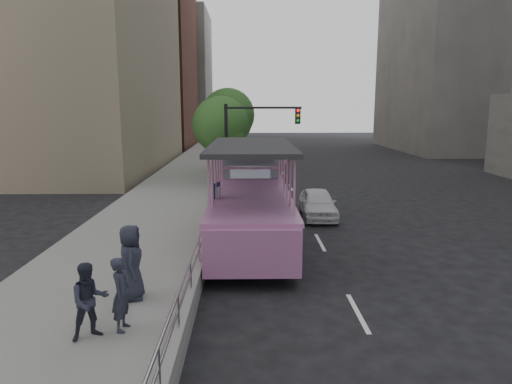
{
  "coord_description": "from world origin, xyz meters",
  "views": [
    {
      "loc": [
        -1.71,
        -12.51,
        5.01
      ],
      "look_at": [
        -1.43,
        3.22,
        2.09
      ],
      "focal_mm": 32.0,
      "sensor_mm": 36.0,
      "label": 1
    }
  ],
  "objects": [
    {
      "name": "guardrail",
      "position": [
        -3.12,
        2.0,
        1.14
      ],
      "size": [
        0.07,
        22.0,
        0.71
      ],
      "color": "silver",
      "rests_on": "kerb_wall"
    },
    {
      "name": "pedestrian_near",
      "position": [
        -4.41,
        -3.34,
        1.11
      ],
      "size": [
        0.42,
        0.61,
        1.62
      ],
      "primitive_type": "imported",
      "rotation": [
        0.0,
        0.0,
        1.52
      ],
      "color": "#272A39",
      "rests_on": "sidewalk"
    },
    {
      "name": "street_tree_near",
      "position": [
        -3.3,
        15.93,
        3.82
      ],
      "size": [
        3.52,
        3.52,
        5.72
      ],
      "color": "#342517",
      "rests_on": "ground"
    },
    {
      "name": "parking_sign",
      "position": [
        -2.79,
        3.0,
        1.57
      ],
      "size": [
        0.2,
        0.53,
        2.46
      ],
      "color": "black",
      "rests_on": "ground"
    },
    {
      "name": "sidewalk",
      "position": [
        -5.75,
        10.0,
        0.15
      ],
      "size": [
        5.5,
        80.0,
        0.3
      ],
      "primitive_type": "cube",
      "color": "gray",
      "rests_on": "ground"
    },
    {
      "name": "midrise_brick",
      "position": [
        -18.0,
        48.0,
        13.0
      ],
      "size": [
        18.0,
        16.0,
        26.0
      ],
      "primitive_type": "cube",
      "color": "brown",
      "rests_on": "ground"
    },
    {
      "name": "ground",
      "position": [
        0.0,
        0.0,
        0.0
      ],
      "size": [
        160.0,
        160.0,
        0.0
      ],
      "primitive_type": "plane",
      "color": "black"
    },
    {
      "name": "duck_boat",
      "position": [
        -1.6,
        5.06,
        1.39
      ],
      "size": [
        2.88,
        11.29,
        3.75
      ],
      "color": "black",
      "rests_on": "ground"
    },
    {
      "name": "midrise_stone_a",
      "position": [
        26.0,
        42.0,
        16.0
      ],
      "size": [
        20.0,
        20.0,
        32.0
      ],
      "primitive_type": "cube",
      "color": "gray",
      "rests_on": "ground"
    },
    {
      "name": "midrise_stone_b",
      "position": [
        -16.0,
        64.0,
        10.0
      ],
      "size": [
        16.0,
        14.0,
        20.0
      ],
      "primitive_type": "cube",
      "color": "gray",
      "rests_on": "ground"
    },
    {
      "name": "kerb_wall",
      "position": [
        -3.12,
        2.0,
        0.48
      ],
      "size": [
        0.24,
        30.0,
        0.36
      ],
      "primitive_type": "cube",
      "color": "gray",
      "rests_on": "sidewalk"
    },
    {
      "name": "traffic_signal",
      "position": [
        -1.7,
        12.5,
        3.5
      ],
      "size": [
        4.2,
        0.32,
        5.2
      ],
      "color": "black",
      "rests_on": "ground"
    },
    {
      "name": "street_tree_far",
      "position": [
        -3.1,
        21.93,
        4.31
      ],
      "size": [
        3.97,
        3.97,
        6.45
      ],
      "color": "#342517",
      "rests_on": "ground"
    },
    {
      "name": "car",
      "position": [
        1.5,
        7.99,
        0.66
      ],
      "size": [
        1.65,
        3.9,
        1.32
      ],
      "primitive_type": "imported",
      "rotation": [
        0.0,
        0.0,
        -0.03
      ],
      "color": "white",
      "rests_on": "ground"
    },
    {
      "name": "pedestrian_far",
      "position": [
        -4.61,
        -1.71,
        1.25
      ],
      "size": [
        0.8,
        1.04,
        1.9
      ],
      "primitive_type": "imported",
      "rotation": [
        0.0,
        0.0,
        1.8
      ],
      "color": "#272A39",
      "rests_on": "sidewalk"
    },
    {
      "name": "pedestrian_mid",
      "position": [
        -4.97,
        -3.67,
        1.11
      ],
      "size": [
        0.99,
        0.94,
        1.62
      ],
      "primitive_type": "imported",
      "rotation": [
        0.0,
        0.0,
        0.55
      ],
      "color": "#272A39",
      "rests_on": "sidewalk"
    }
  ]
}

